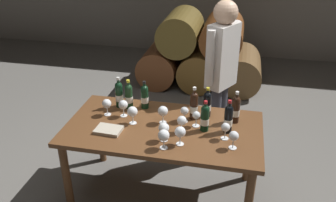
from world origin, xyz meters
name	(u,v)px	position (x,y,z in m)	size (l,w,h in m)	color
ground_plane	(164,194)	(0.00, 0.00, 0.00)	(14.00, 14.00, 0.00)	#66635E
barrel_stack	(201,53)	(0.00, 2.60, 0.52)	(1.86, 0.90, 1.15)	brown
dining_table	(163,135)	(0.00, 0.00, 0.67)	(1.70, 0.90, 0.76)	brown
wine_bottle_0	(207,104)	(0.35, 0.27, 0.88)	(0.07, 0.07, 0.28)	black
wine_bottle_1	(145,96)	(-0.25, 0.30, 0.88)	(0.07, 0.07, 0.28)	black
wine_bottle_2	(129,96)	(-0.39, 0.27, 0.89)	(0.07, 0.07, 0.29)	#19381E
wine_bottle_3	(228,118)	(0.55, 0.03, 0.89)	(0.07, 0.07, 0.30)	black
wine_bottle_4	(205,118)	(0.36, 0.02, 0.88)	(0.07, 0.07, 0.28)	black
wine_bottle_5	(236,109)	(0.60, 0.22, 0.89)	(0.07, 0.07, 0.30)	black
wine_bottle_6	(119,94)	(-0.49, 0.28, 0.89)	(0.07, 0.07, 0.30)	black
wine_bottle_7	(194,105)	(0.24, 0.20, 0.89)	(0.07, 0.07, 0.31)	black
wine_glass_0	(196,116)	(0.28, 0.07, 0.86)	(0.07, 0.07, 0.14)	white
wine_glass_1	(164,136)	(0.08, -0.31, 0.88)	(0.09, 0.09, 0.16)	white
wine_glass_2	(234,137)	(0.61, -0.20, 0.87)	(0.08, 0.08, 0.15)	white
wine_glass_3	(185,111)	(0.16, 0.12, 0.86)	(0.07, 0.07, 0.15)	white
wine_glass_4	(132,112)	(-0.27, 0.00, 0.87)	(0.09, 0.09, 0.16)	white
wine_glass_5	(180,132)	(0.19, -0.24, 0.87)	(0.09, 0.09, 0.16)	white
wine_glass_6	(123,105)	(-0.39, 0.11, 0.87)	(0.09, 0.09, 0.16)	white
wine_glass_7	(164,128)	(0.05, -0.21, 0.87)	(0.09, 0.09, 0.16)	white
wine_glass_8	(107,104)	(-0.55, 0.10, 0.87)	(0.08, 0.08, 0.16)	white
wine_glass_9	(182,121)	(0.17, -0.05, 0.87)	(0.08, 0.08, 0.15)	white
wine_glass_10	(226,128)	(0.54, -0.08, 0.86)	(0.07, 0.07, 0.15)	white
wine_glass_11	(163,111)	(-0.02, 0.07, 0.87)	(0.09, 0.09, 0.16)	white
tasting_notebook	(109,130)	(-0.44, -0.17, 0.77)	(0.22, 0.16, 0.03)	#B2A893
sommelier_presenting	(222,68)	(0.43, 0.75, 1.04)	(0.31, 0.44, 1.72)	#383842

